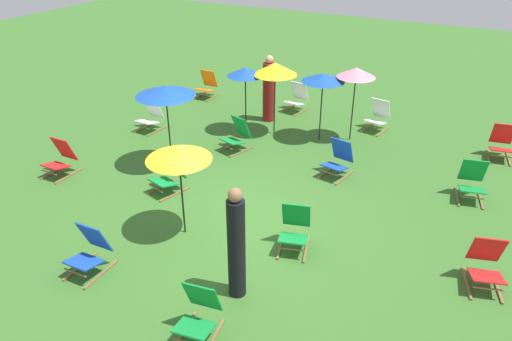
{
  "coord_description": "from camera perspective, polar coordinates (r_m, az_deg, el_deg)",
  "views": [
    {
      "loc": [
        4.02,
        -6.36,
        5.16
      ],
      "look_at": [
        0.0,
        1.2,
        0.5
      ],
      "focal_mm": 33.9,
      "sensor_mm": 36.0,
      "label": 1
    }
  ],
  "objects": [
    {
      "name": "deckchair_14",
      "position": [
        15.17,
        -5.83,
        9.98
      ],
      "size": [
        0.51,
        0.78,
        0.83
      ],
      "rotation": [
        0.0,
        0.0,
        0.04
      ],
      "color": "olive",
      "rests_on": "ground"
    },
    {
      "name": "deckchair_0",
      "position": [
        12.57,
        26.99,
        2.88
      ],
      "size": [
        0.6,
        0.83,
        0.83
      ],
      "rotation": [
        0.0,
        0.0,
        0.17
      ],
      "color": "olive",
      "rests_on": "ground"
    },
    {
      "name": "deckchair_1",
      "position": [
        13.02,
        -12.35,
        6.26
      ],
      "size": [
        0.5,
        0.78,
        0.83
      ],
      "rotation": [
        0.0,
        0.0,
        -0.04
      ],
      "color": "olive",
      "rests_on": "ground"
    },
    {
      "name": "deckchair_8",
      "position": [
        10.61,
        9.66,
        1.26
      ],
      "size": [
        0.61,
        0.83,
        0.83
      ],
      "rotation": [
        0.0,
        0.0,
        -0.18
      ],
      "color": "olive",
      "rests_on": "ground"
    },
    {
      "name": "umbrella_5",
      "position": [
        12.15,
        -1.27,
        11.55
      ],
      "size": [
        0.91,
        0.91,
        1.72
      ],
      "color": "black",
      "rests_on": "ground"
    },
    {
      "name": "deckchair_6",
      "position": [
        6.8,
        -6.79,
        -16.45
      ],
      "size": [
        0.59,
        0.82,
        0.83
      ],
      "rotation": [
        0.0,
        0.0,
        0.16
      ],
      "color": "olive",
      "rests_on": "ground"
    },
    {
      "name": "umbrella_3",
      "position": [
        10.46,
        -10.65,
        9.18
      ],
      "size": [
        1.28,
        1.28,
        1.88
      ],
      "color": "black",
      "rests_on": "ground"
    },
    {
      "name": "person_0",
      "position": [
        13.16,
        1.54,
        9.41
      ],
      "size": [
        0.46,
        0.46,
        1.81
      ],
      "rotation": [
        0.0,
        0.0,
        5.75
      ],
      "color": "maroon",
      "rests_on": "ground"
    },
    {
      "name": "umbrella_1",
      "position": [
        12.04,
        2.28,
        11.91
      ],
      "size": [
        1.08,
        1.08,
        1.87
      ],
      "color": "black",
      "rests_on": "ground"
    },
    {
      "name": "deckchair_5",
      "position": [
        10.02,
        -10.21,
        -0.52
      ],
      "size": [
        0.66,
        0.86,
        0.83
      ],
      "rotation": [
        0.0,
        0.0,
        -0.27
      ],
      "color": "olive",
      "rests_on": "ground"
    },
    {
      "name": "deckchair_4",
      "position": [
        11.62,
        -2.27,
        4.16
      ],
      "size": [
        0.69,
        0.87,
        0.83
      ],
      "rotation": [
        0.0,
        0.0,
        -0.31
      ],
      "color": "olive",
      "rests_on": "ground"
    },
    {
      "name": "deckchair_2",
      "position": [
        11.33,
        -22.07,
        1.3
      ],
      "size": [
        0.49,
        0.76,
        0.83
      ],
      "rotation": [
        0.0,
        0.0,
        0.01
      ],
      "color": "olive",
      "rests_on": "ground"
    },
    {
      "name": "deckchair_7",
      "position": [
        14.04,
        4.81,
        8.49
      ],
      "size": [
        0.58,
        0.82,
        0.83
      ],
      "rotation": [
        0.0,
        0.0,
        -0.14
      ],
      "color": "olive",
      "rests_on": "ground"
    },
    {
      "name": "deckchair_13",
      "position": [
        8.29,
        4.59,
        -6.86
      ],
      "size": [
        0.67,
        0.86,
        0.83
      ],
      "rotation": [
        0.0,
        0.0,
        0.28
      ],
      "color": "olive",
      "rests_on": "ground"
    },
    {
      "name": "deckchair_10",
      "position": [
        13.1,
        14.18,
        6.2
      ],
      "size": [
        0.6,
        0.83,
        0.83
      ],
      "rotation": [
        0.0,
        0.0,
        -0.17
      ],
      "color": "olive",
      "rests_on": "ground"
    },
    {
      "name": "umbrella_4",
      "position": [
        11.9,
        11.75,
        11.24
      ],
      "size": [
        0.93,
        0.93,
        1.86
      ],
      "color": "black",
      "rests_on": "ground"
    },
    {
      "name": "deckchair_3",
      "position": [
        8.3,
        25.5,
        -10.0
      ],
      "size": [
        0.68,
        0.87,
        0.83
      ],
      "rotation": [
        0.0,
        0.0,
        0.29
      ],
      "color": "olive",
      "rests_on": "ground"
    },
    {
      "name": "person_1",
      "position": [
        7.04,
        -2.33,
        -8.85
      ],
      "size": [
        0.34,
        0.34,
        1.84
      ],
      "rotation": [
        0.0,
        0.0,
        4.35
      ],
      "color": "black",
      "rests_on": "ground"
    },
    {
      "name": "deckchair_11",
      "position": [
        10.54,
        24.13,
        -1.21
      ],
      "size": [
        0.64,
        0.85,
        0.83
      ],
      "rotation": [
        0.0,
        0.0,
        0.23
      ],
      "color": "olive",
      "rests_on": "ground"
    },
    {
      "name": "deckchair_12",
      "position": [
        8.21,
        -19.03,
        -8.99
      ],
      "size": [
        0.5,
        0.77,
        0.83
      ],
      "rotation": [
        0.0,
        0.0,
        0.03
      ],
      "color": "olive",
      "rests_on": "ground"
    },
    {
      "name": "umbrella_0",
      "position": [
        8.09,
        -9.14,
        2.12
      ],
      "size": [
        1.12,
        1.12,
        1.74
      ],
      "color": "black",
      "rests_on": "ground"
    },
    {
      "name": "umbrella_2",
      "position": [
        11.81,
        7.92,
        10.8
      ],
      "size": [
        1.04,
        1.04,
        1.72
      ],
      "color": "black",
      "rests_on": "ground"
    },
    {
      "name": "ground_plane",
      "position": [
        9.13,
        -3.56,
        -5.95
      ],
      "size": [
        40.0,
        40.0,
        0.0
      ],
      "primitive_type": "plane",
      "color": "#386B28"
    }
  ]
}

